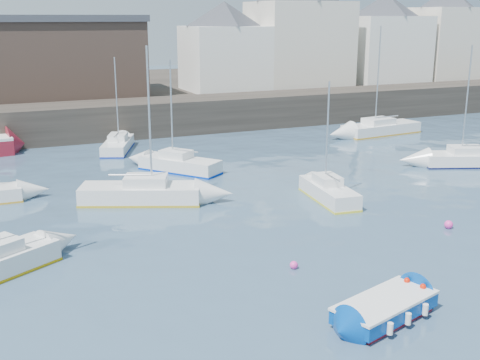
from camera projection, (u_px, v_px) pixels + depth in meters
name	position (u px, v px, depth m)	size (l,w,h in m)	color
water	(364.00, 293.00, 23.05)	(220.00, 220.00, 0.00)	#2D4760
quay_wall	(138.00, 118.00, 53.66)	(90.00, 5.00, 3.00)	#28231E
land_strip	(100.00, 96.00, 69.63)	(90.00, 32.00, 2.80)	#28231E
bldg_east_a	(299.00, 30.00, 65.59)	(13.36, 13.36, 11.80)	beige
bldg_east_b	(385.00, 38.00, 69.60)	(11.88, 11.88, 9.95)	white
bldg_east_c	(446.00, 33.00, 72.91)	(11.14, 11.14, 10.95)	beige
bldg_east_d	(225.00, 45.00, 62.08)	(11.14, 11.14, 8.95)	white
warehouse	(53.00, 56.00, 57.10)	(16.40, 10.40, 7.60)	#3D2D26
blue_dinghy	(385.00, 308.00, 20.97)	(4.38, 2.86, 0.77)	maroon
sailboat_b	(141.00, 193.00, 34.15)	(7.12, 4.64, 8.76)	white
sailboat_c	(329.00, 191.00, 34.60)	(2.23, 5.30, 6.77)	white
sailboat_d	(469.00, 159.00, 42.63)	(6.90, 4.32, 8.39)	white
sailboat_f	(179.00, 164.00, 41.02)	(4.99, 5.74, 7.54)	white
sailboat_g	(381.00, 128.00, 54.06)	(7.71, 3.19, 9.49)	white
sailboat_h	(118.00, 145.00, 47.43)	(3.75, 5.89, 7.23)	white
buoy_near	(294.00, 269.00, 25.30)	(0.35, 0.35, 0.35)	#FF39AA
buoy_mid	(448.00, 228.00, 30.10)	(0.43, 0.43, 0.43)	#FF39AA
buoy_far	(152.00, 188.00, 37.27)	(0.44, 0.44, 0.44)	#FF39AA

